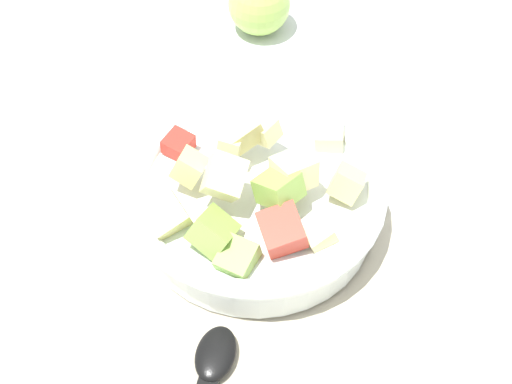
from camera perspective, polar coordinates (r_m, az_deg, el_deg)
ground_plane at (r=0.77m, az=-0.94°, el=-2.48°), size 2.40×2.40×0.00m
placemat at (r=0.77m, az=-0.95°, el=-2.35°), size 0.44×0.31×0.01m
salad_bowl at (r=0.74m, az=-0.03°, el=-0.30°), size 0.26×0.26×0.11m
whole_apple at (r=0.98m, az=0.25°, el=14.23°), size 0.08×0.08×0.09m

